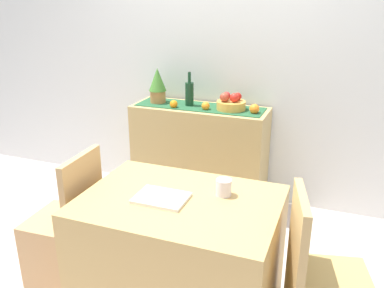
{
  "coord_description": "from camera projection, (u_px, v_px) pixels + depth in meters",
  "views": [
    {
      "loc": [
        0.97,
        -2.23,
        1.77
      ],
      "look_at": [
        -0.02,
        0.38,
        0.76
      ],
      "focal_mm": 37.72,
      "sensor_mm": 36.0,
      "label": 1
    }
  ],
  "objects": [
    {
      "name": "ground_plane",
      "position": [
        176.0,
        261.0,
        2.89
      ],
      "size": [
        6.4,
        6.4,
        0.02
      ],
      "primitive_type": "cube",
      "color": "beige",
      "rests_on": "ground"
    },
    {
      "name": "room_wall_rear",
      "position": [
        228.0,
        50.0,
        3.46
      ],
      "size": [
        6.4,
        0.06,
        2.7
      ],
      "primitive_type": "cube",
      "color": "silver",
      "rests_on": "ground"
    },
    {
      "name": "sideboard_console",
      "position": [
        199.0,
        155.0,
        3.59
      ],
      "size": [
        1.17,
        0.42,
        0.89
      ],
      "primitive_type": "cube",
      "color": "tan",
      "rests_on": "ground"
    },
    {
      "name": "table_runner",
      "position": [
        200.0,
        107.0,
        3.44
      ],
      "size": [
        1.1,
        0.32,
        0.01
      ],
      "primitive_type": "cube",
      "color": "#235533",
      "rests_on": "sideboard_console"
    },
    {
      "name": "fruit_bowl",
      "position": [
        231.0,
        105.0,
        3.34
      ],
      "size": [
        0.24,
        0.24,
        0.07
      ],
      "primitive_type": "cylinder",
      "color": "gold",
      "rests_on": "table_runner"
    },
    {
      "name": "apple_right",
      "position": [
        227.0,
        96.0,
        3.36
      ],
      "size": [
        0.07,
        0.07,
        0.07
      ],
      "primitive_type": "sphere",
      "color": "#B62D2B",
      "rests_on": "fruit_bowl"
    },
    {
      "name": "apple_center",
      "position": [
        234.0,
        98.0,
        3.28
      ],
      "size": [
        0.07,
        0.07,
        0.07
      ],
      "primitive_type": "sphere",
      "color": "red",
      "rests_on": "fruit_bowl"
    },
    {
      "name": "apple_front",
      "position": [
        238.0,
        97.0,
        3.34
      ],
      "size": [
        0.06,
        0.06,
        0.06
      ],
      "primitive_type": "sphere",
      "color": "red",
      "rests_on": "fruit_bowl"
    },
    {
      "name": "apple_left",
      "position": [
        224.0,
        97.0,
        3.29
      ],
      "size": [
        0.08,
        0.08,
        0.08
      ],
      "primitive_type": "sphere",
      "color": "#A93C29",
      "rests_on": "fruit_bowl"
    },
    {
      "name": "wine_bottle",
      "position": [
        189.0,
        93.0,
        3.44
      ],
      "size": [
        0.07,
        0.07,
        0.29
      ],
      "color": "#133720",
      "rests_on": "sideboard_console"
    },
    {
      "name": "potted_plant",
      "position": [
        158.0,
        85.0,
        3.52
      ],
      "size": [
        0.15,
        0.15,
        0.31
      ],
      "color": "#AE7741",
      "rests_on": "sideboard_console"
    },
    {
      "name": "orange_loose_far",
      "position": [
        254.0,
        109.0,
        3.23
      ],
      "size": [
        0.08,
        0.08,
        0.08
      ],
      "primitive_type": "sphere",
      "color": "orange",
      "rests_on": "sideboard_console"
    },
    {
      "name": "orange_loose_end",
      "position": [
        174.0,
        104.0,
        3.4
      ],
      "size": [
        0.07,
        0.07,
        0.07
      ],
      "primitive_type": "sphere",
      "color": "orange",
      "rests_on": "sideboard_console"
    },
    {
      "name": "orange_loose_near_bowl",
      "position": [
        206.0,
        106.0,
        3.34
      ],
      "size": [
        0.07,
        0.07,
        0.07
      ],
      "primitive_type": "sphere",
      "color": "orange",
      "rests_on": "sideboard_console"
    },
    {
      "name": "dining_table",
      "position": [
        180.0,
        256.0,
        2.32
      ],
      "size": [
        1.08,
        0.78,
        0.74
      ],
      "primitive_type": "cube",
      "color": "tan",
      "rests_on": "ground"
    },
    {
      "name": "open_book",
      "position": [
        161.0,
        198.0,
        2.19
      ],
      "size": [
        0.28,
        0.21,
        0.02
      ],
      "primitive_type": "cube",
      "rotation": [
        0.0,
        0.0,
        -0.0
      ],
      "color": "white",
      "rests_on": "dining_table"
    },
    {
      "name": "coffee_cup",
      "position": [
        224.0,
        187.0,
        2.22
      ],
      "size": [
        0.09,
        0.09,
        0.09
      ],
      "primitive_type": "cylinder",
      "color": "silver",
      "rests_on": "dining_table"
    },
    {
      "name": "chair_near_window",
      "position": [
        66.0,
        243.0,
        2.62
      ],
      "size": [
        0.42,
        0.42,
        0.9
      ],
      "color": "tan",
      "rests_on": "ground"
    }
  ]
}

